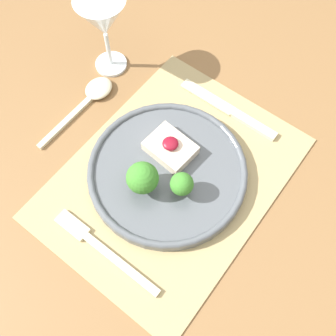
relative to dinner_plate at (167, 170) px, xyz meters
name	(u,v)px	position (x,y,z in m)	size (l,w,h in m)	color
ground_plane	(170,270)	(0.00, -0.01, -0.76)	(8.00, 8.00, 0.00)	#4C4742
dining_table	(171,196)	(0.00, -0.01, -0.10)	(1.22, 1.27, 0.74)	brown
placemat	(171,177)	(0.00, -0.01, -0.02)	(0.42, 0.32, 0.00)	#9E895B
dinner_plate	(167,170)	(0.00, 0.00, 0.00)	(0.26, 0.26, 0.08)	#4C5156
fork	(99,247)	(-0.16, 0.01, -0.01)	(0.02, 0.20, 0.01)	beige
knife	(234,113)	(0.17, -0.02, -0.01)	(0.02, 0.20, 0.01)	beige
spoon	(93,94)	(0.04, 0.21, -0.01)	(0.18, 0.05, 0.02)	beige
wine_glass_near	(103,20)	(0.12, 0.23, 0.09)	(0.09, 0.09, 0.15)	white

